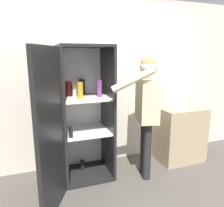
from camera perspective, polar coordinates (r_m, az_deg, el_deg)
name	(u,v)px	position (r m, az deg, el deg)	size (l,w,h in m)	color
ground_plane	(129,192)	(3.00, 4.34, -22.08)	(12.00, 12.00, 0.00)	#4C4742
wall_back	(104,83)	(3.41, -2.01, 5.37)	(7.00, 0.06, 2.55)	beige
refrigerator	(78,116)	(2.92, -8.88, -3.13)	(1.01, 1.25, 1.83)	black
person	(146,102)	(2.96, 9.00, 0.31)	(0.73, 0.55, 1.69)	#262628
counter	(177,133)	(3.81, 16.70, -7.31)	(0.72, 0.63, 0.88)	tan
bowl	(177,105)	(3.61, 16.54, -0.49)	(0.19, 0.19, 0.07)	white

